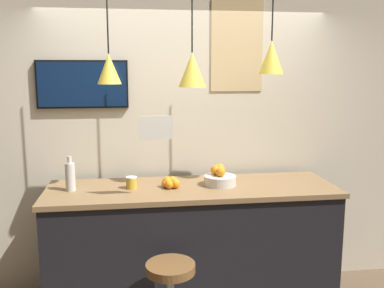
# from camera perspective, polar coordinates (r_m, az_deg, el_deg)

# --- Properties ---
(back_wall) EXTENTS (8.00, 0.06, 2.90)m
(back_wall) POSITION_cam_1_polar(r_m,az_deg,el_deg) (3.86, -0.98, 1.72)
(back_wall) COLOR beige
(back_wall) RESTS_ON ground_plane
(service_counter) EXTENTS (2.33, 0.74, 1.07)m
(service_counter) POSITION_cam_1_polar(r_m,az_deg,el_deg) (3.65, 0.00, -13.76)
(service_counter) COLOR black
(service_counter) RESTS_ON ground_plane
(fruit_bowl) EXTENTS (0.26, 0.26, 0.17)m
(fruit_bowl) POSITION_cam_1_polar(r_m,az_deg,el_deg) (3.51, 3.71, -4.55)
(fruit_bowl) COLOR beige
(fruit_bowl) RESTS_ON service_counter
(orange_pile) EXTENTS (0.15, 0.13, 0.09)m
(orange_pile) POSITION_cam_1_polar(r_m,az_deg,el_deg) (3.44, -2.94, -5.18)
(orange_pile) COLOR orange
(orange_pile) RESTS_ON service_counter
(juice_bottle) EXTENTS (0.08, 0.08, 0.27)m
(juice_bottle) POSITION_cam_1_polar(r_m,az_deg,el_deg) (3.46, -15.93, -4.15)
(juice_bottle) COLOR silver
(juice_bottle) RESTS_ON service_counter
(spread_jar) EXTENTS (0.09, 0.09, 0.09)m
(spread_jar) POSITION_cam_1_polar(r_m,az_deg,el_deg) (3.44, -8.09, -5.12)
(spread_jar) COLOR gold
(spread_jar) RESTS_ON service_counter
(pendant_lamp_left) EXTENTS (0.18, 0.18, 0.91)m
(pendant_lamp_left) POSITION_cam_1_polar(r_m,az_deg,el_deg) (3.31, -11.01, 9.89)
(pendant_lamp_left) COLOR black
(pendant_lamp_middle) EXTENTS (0.21, 0.21, 0.94)m
(pendant_lamp_middle) POSITION_cam_1_polar(r_m,az_deg,el_deg) (3.34, 0.01, 9.91)
(pendant_lamp_middle) COLOR black
(pendant_lamp_right) EXTENTS (0.20, 0.20, 0.84)m
(pendant_lamp_right) POSITION_cam_1_polar(r_m,az_deg,el_deg) (3.48, 10.53, 11.31)
(pendant_lamp_right) COLOR black
(mounted_tv) EXTENTS (0.76, 0.04, 0.40)m
(mounted_tv) POSITION_cam_1_polar(r_m,az_deg,el_deg) (3.76, -14.39, 7.72)
(mounted_tv) COLOR black
(hanging_menu_board) EXTENTS (0.24, 0.01, 0.17)m
(hanging_menu_board) POSITION_cam_1_polar(r_m,az_deg,el_deg) (3.06, -4.88, 2.18)
(hanging_menu_board) COLOR white
(wall_poster) EXTENTS (0.46, 0.01, 0.79)m
(wall_poster) POSITION_cam_1_polar(r_m,az_deg,el_deg) (3.87, 6.03, 12.87)
(wall_poster) COLOR #DBBC84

